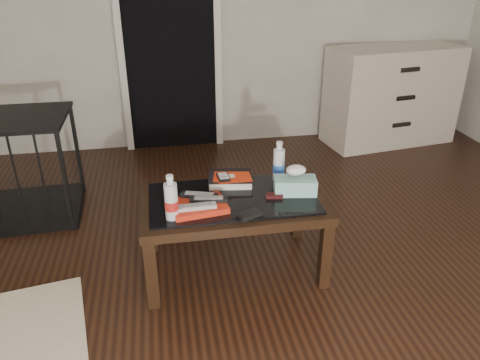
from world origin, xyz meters
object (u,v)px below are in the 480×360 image
(textbook, at_px, (230,179))
(water_bottle_right, at_px, (279,161))
(water_bottle_left, at_px, (171,197))
(tissue_box, at_px, (295,186))
(coffee_table, at_px, (233,207))
(dresser, at_px, (391,95))
(pet_crate, at_px, (9,185))

(textbook, distance_m, water_bottle_right, 0.30)
(textbook, distance_m, water_bottle_left, 0.50)
(textbook, xyz_separation_m, tissue_box, (0.33, -0.19, 0.02))
(water_bottle_left, distance_m, tissue_box, 0.70)
(water_bottle_right, height_order, tissue_box, water_bottle_right)
(textbook, bearing_deg, coffee_table, -87.11)
(coffee_table, relative_size, water_bottle_right, 4.20)
(dresser, distance_m, textbook, 2.39)
(coffee_table, distance_m, pet_crate, 1.66)
(pet_crate, distance_m, tissue_box, 1.98)
(pet_crate, bearing_deg, water_bottle_left, -46.24)
(dresser, bearing_deg, water_bottle_left, -146.38)
(water_bottle_right, bearing_deg, dresser, 46.56)
(coffee_table, bearing_deg, pet_crate, 148.38)
(water_bottle_right, bearing_deg, tissue_box, -75.15)
(dresser, xyz_separation_m, pet_crate, (-3.21, -0.89, -0.22))
(tissue_box, bearing_deg, textbook, 159.73)
(coffee_table, xyz_separation_m, tissue_box, (0.35, -0.01, 0.11))
(pet_crate, bearing_deg, coffee_table, -34.02)
(dresser, bearing_deg, pet_crate, -172.86)
(textbook, bearing_deg, dresser, 49.36)
(textbook, relative_size, tissue_box, 1.09)
(dresser, distance_m, pet_crate, 3.34)
(water_bottle_left, bearing_deg, coffee_table, 26.35)
(coffee_table, height_order, water_bottle_left, water_bottle_left)
(textbook, height_order, water_bottle_right, water_bottle_right)
(coffee_table, relative_size, water_bottle_left, 4.20)
(water_bottle_right, relative_size, tissue_box, 1.03)
(pet_crate, xyz_separation_m, water_bottle_left, (1.08, -1.03, 0.35))
(tissue_box, bearing_deg, pet_crate, 162.73)
(dresser, bearing_deg, water_bottle_right, -141.81)
(textbook, height_order, water_bottle_left, water_bottle_left)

